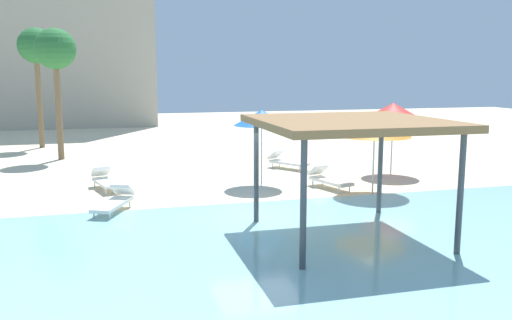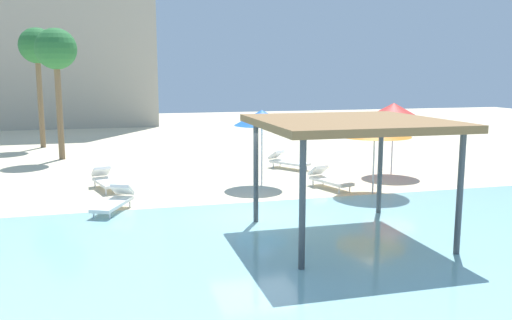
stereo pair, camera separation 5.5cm
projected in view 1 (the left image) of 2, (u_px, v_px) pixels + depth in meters
name	position (u px, v px, depth m)	size (l,w,h in m)	color
ground_plane	(258.00, 216.00, 15.43)	(80.00, 80.00, 0.00)	beige
lagoon_water	(328.00, 284.00, 10.42)	(44.00, 13.50, 0.04)	#8CC6CC
shade_pavilion	(350.00, 126.00, 12.98)	(4.41, 4.41, 2.98)	#42474C
beach_umbrella_orange_0	(375.00, 127.00, 17.93)	(2.45, 2.45, 2.63)	silver
beach_umbrella_blue_3	(262.00, 118.00, 19.24)	(2.03, 2.03, 2.76)	silver
beach_umbrella_red_4	(393.00, 111.00, 21.35)	(2.22, 2.22, 2.89)	silver
lounge_chair_0	(105.00, 180.00, 18.91)	(1.10, 1.99, 0.74)	white
lounge_chair_2	(115.00, 201.00, 15.84)	(1.32, 1.98, 0.74)	white
lounge_chair_3	(328.00, 179.00, 19.15)	(1.14, 1.99, 0.74)	white
lounge_chair_4	(286.00, 161.00, 23.00)	(1.56, 1.91, 0.74)	white
palm_tree_0	(55.00, 52.00, 24.68)	(1.90, 1.90, 6.12)	brown
palm_tree_1	(36.00, 49.00, 28.62)	(1.90, 1.90, 6.46)	brown
hotel_block_0	(43.00, 1.00, 42.01)	(16.44, 10.49, 19.16)	#B2A893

